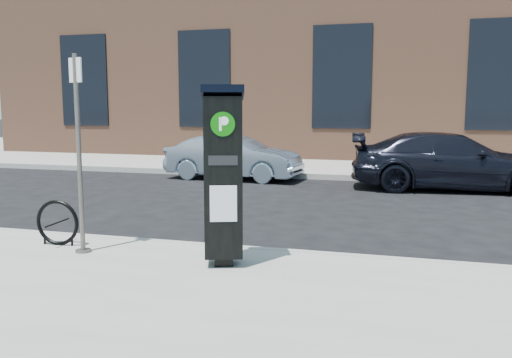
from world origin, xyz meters
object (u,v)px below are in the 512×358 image
(parking_kiosk, at_px, (223,174))
(sign_pole, at_px, (79,156))
(bike_rack, at_px, (57,223))
(car_dark, at_px, (451,161))
(car_silver, at_px, (233,157))

(parking_kiosk, distance_m, sign_pole, 1.95)
(sign_pole, xyz_separation_m, bike_rack, (-0.53, 0.22, -0.95))
(parking_kiosk, bearing_deg, car_dark, 49.55)
(car_silver, bearing_deg, bike_rack, -175.04)
(sign_pole, xyz_separation_m, car_silver, (-0.64, 8.23, -0.79))
(parking_kiosk, xyz_separation_m, bike_rack, (-2.48, 0.24, -0.78))
(parking_kiosk, distance_m, bike_rack, 2.61)
(car_silver, distance_m, car_dark, 5.68)
(bike_rack, bearing_deg, car_silver, 87.13)
(sign_pole, distance_m, bike_rack, 1.11)
(car_dark, bearing_deg, car_silver, 81.41)
(parking_kiosk, relative_size, bike_rack, 3.36)
(car_dark, bearing_deg, bike_rack, 138.74)
(sign_pole, relative_size, car_dark, 0.53)
(sign_pole, bearing_deg, parking_kiosk, 17.06)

